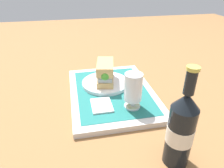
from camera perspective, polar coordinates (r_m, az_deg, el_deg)
name	(u,v)px	position (r m, az deg, el deg)	size (l,w,h in m)	color
ground_plane	(112,95)	(0.83, 0.00, -3.05)	(3.00, 3.00, 0.00)	olive
tray	(112,93)	(0.82, 0.00, -2.45)	(0.44, 0.32, 0.02)	silver
placemat	(112,91)	(0.81, 0.00, -1.81)	(0.38, 0.27, 0.00)	#1E6B66
plate	(105,83)	(0.85, -1.81, 0.29)	(0.19, 0.19, 0.01)	white
sandwich	(105,72)	(0.83, -1.87, 3.23)	(0.14, 0.09, 0.08)	tan
beer_glass	(133,89)	(0.69, 5.80, -1.36)	(0.06, 0.06, 0.12)	silver
napkin_folded	(102,105)	(0.72, -2.86, -5.85)	(0.09, 0.07, 0.01)	white
beer_bottle	(181,129)	(0.53, 18.34, -11.69)	(0.07, 0.07, 0.27)	black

